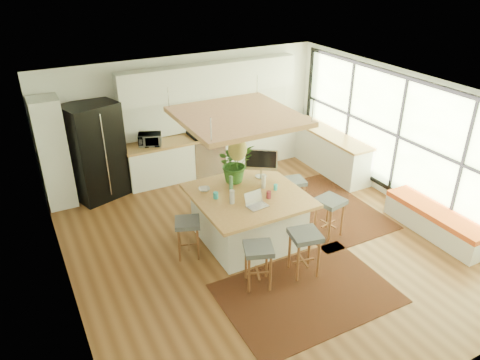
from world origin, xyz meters
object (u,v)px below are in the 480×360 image
stool_left_side (188,238)px  microwave (150,138)px  stool_right_front (329,218)px  monitor (261,164)px  island (248,217)px  stool_right_back (293,194)px  fridge (96,156)px  island_plant (235,167)px  laptop (258,200)px  stool_near_left (258,266)px  stool_near_right (304,255)px

stool_left_side → microwave: (0.32, 2.88, 0.73)m
stool_right_front → monitor: bearing=128.5°
island → stool_right_back: bearing=20.0°
fridge → island_plant: (2.02, -2.35, 0.28)m
stool_left_side → island_plant: (1.16, 0.52, 0.85)m
stool_right_front → laptop: laptop is taller
stool_right_front → stool_right_back: (-0.07, 1.05, 0.00)m
stool_right_back → monitor: bearing=-179.5°
fridge → stool_right_back: (3.28, -2.44, -0.57)m
stool_right_back → monitor: size_ratio=1.13×
stool_near_left → stool_right_back: bearing=43.3°
island → stool_right_front: island is taller
stool_left_side → stool_near_right: bearing=-42.0°
island → monitor: bearing=41.5°
stool_right_front → stool_left_side: 2.57m
stool_left_side → stool_right_back: bearing=10.1°
stool_right_front → laptop: bearing=175.0°
fridge → island: (1.99, -2.91, -0.46)m
stool_near_right → microwave: bearing=105.2°
stool_right_back → laptop: 1.79m
stool_near_left → island: bearing=68.2°
stool_near_right → stool_right_front: bearing=33.9°
fridge → laptop: (1.91, -3.36, 0.12)m
laptop → island_plant: (0.10, 1.01, 0.16)m
stool_right_back → stool_right_front: bearing=-86.4°
stool_near_left → stool_left_side: bearing=118.2°
stool_right_front → monitor: size_ratio=1.24×
island → stool_right_back: 1.38m
microwave → island_plant: size_ratio=0.67×
stool_near_right → laptop: 1.15m
stool_near_right → stool_left_side: size_ratio=1.11×
stool_near_left → stool_near_right: (0.80, -0.08, 0.00)m
island → stool_near_left: (-0.48, -1.20, -0.11)m
stool_near_left → microwave: 4.19m
stool_right_front → stool_right_back: size_ratio=1.10×
monitor → microwave: monitor is taller
island → stool_left_side: bearing=178.2°
stool_left_side → island: bearing=-1.8°
microwave → fridge: bearing=-158.8°
fridge → stool_near_left: size_ratio=2.77×
fridge → stool_left_side: 3.05m
monitor → microwave: (-1.35, 2.45, -0.10)m
island → stool_near_left: size_ratio=2.53×
stool_right_back → stool_near_left: bearing=-136.7°
stool_near_left → stool_right_back: stool_near_left is taller
fridge → stool_left_side: (0.85, -2.87, -0.57)m
stool_left_side → microwave: 2.99m
stool_near_right → stool_left_side: 1.96m
monitor → fridge: bearing=170.9°
island → island_plant: (0.02, 0.55, 0.74)m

